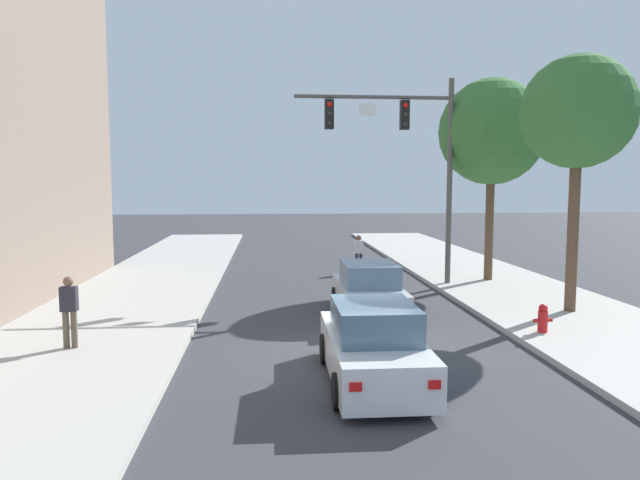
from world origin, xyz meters
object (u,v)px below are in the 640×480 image
object	(u,v)px
pedestrian_crossing_road	(359,252)
street_tree_second	(492,132)
car_lead_silver	(368,292)
traffic_signal_mast	(407,143)
pedestrian_sidewalk_left_walker	(69,308)
street_tree_nearest	(578,113)
car_following_white	(373,347)
fire_hydrant	(543,318)

from	to	relation	value
pedestrian_crossing_road	street_tree_second	size ratio (longest dim) A/B	0.21
car_lead_silver	traffic_signal_mast	bearing A→B (deg)	64.78
car_lead_silver	pedestrian_sidewalk_left_walker	xyz separation A→B (m)	(-7.38, -3.10, 0.34)
pedestrian_sidewalk_left_walker	street_tree_nearest	distance (m)	14.37
car_lead_silver	car_following_white	size ratio (longest dim) A/B	1.00
car_following_white	pedestrian_crossing_road	world-z (taller)	pedestrian_crossing_road
fire_hydrant	street_tree_nearest	size ratio (longest dim) A/B	0.10
car_following_white	fire_hydrant	xyz separation A→B (m)	(4.83, 2.91, -0.22)
car_following_white	pedestrian_crossing_road	distance (m)	13.97
fire_hydrant	street_tree_second	distance (m)	9.66
pedestrian_crossing_road	fire_hydrant	world-z (taller)	pedestrian_crossing_road
pedestrian_sidewalk_left_walker	street_tree_second	distance (m)	16.12
street_tree_second	car_following_white	bearing A→B (deg)	-120.73
traffic_signal_mast	fire_hydrant	xyz separation A→B (m)	(1.80, -7.30, -4.80)
pedestrian_sidewalk_left_walker	car_lead_silver	bearing A→B (deg)	22.81
car_lead_silver	pedestrian_sidewalk_left_walker	world-z (taller)	pedestrian_sidewalk_left_walker
car_lead_silver	fire_hydrant	distance (m)	4.80
street_tree_nearest	fire_hydrant	bearing A→B (deg)	-130.05
car_lead_silver	fire_hydrant	bearing A→B (deg)	-34.12
car_following_white	street_tree_second	xyz separation A→B (m)	(6.44, 10.84, 5.06)
street_tree_nearest	street_tree_second	world-z (taller)	street_tree_second
traffic_signal_mast	car_lead_silver	size ratio (longest dim) A/B	1.76
pedestrian_crossing_road	street_tree_nearest	size ratio (longest dim) A/B	0.22
traffic_signal_mast	street_tree_nearest	distance (m)	6.26
pedestrian_sidewalk_left_walker	pedestrian_crossing_road	world-z (taller)	pedestrian_sidewalk_left_walker
car_lead_silver	pedestrian_crossing_road	world-z (taller)	pedestrian_crossing_road
pedestrian_sidewalk_left_walker	fire_hydrant	xyz separation A→B (m)	(11.34, 0.41, -0.56)
car_lead_silver	fire_hydrant	size ratio (longest dim) A/B	5.91
fire_hydrant	street_tree_second	bearing A→B (deg)	78.49
car_following_white	street_tree_second	world-z (taller)	street_tree_second
car_lead_silver	car_following_white	xyz separation A→B (m)	(-0.86, -5.59, 0.00)
car_following_white	fire_hydrant	bearing A→B (deg)	31.04
traffic_signal_mast	pedestrian_sidewalk_left_walker	bearing A→B (deg)	-141.07
pedestrian_crossing_road	street_tree_second	distance (m)	7.34
car_following_white	pedestrian_sidewalk_left_walker	xyz separation A→B (m)	(-6.52, 2.49, 0.34)
pedestrian_sidewalk_left_walker	car_following_white	bearing A→B (deg)	-20.92
car_following_white	car_lead_silver	bearing A→B (deg)	81.26
traffic_signal_mast	fire_hydrant	distance (m)	8.92
car_lead_silver	street_tree_nearest	xyz separation A→B (m)	(5.90, -0.38, 5.12)
pedestrian_crossing_road	traffic_signal_mast	bearing A→B (deg)	-71.92
traffic_signal_mast	car_lead_silver	world-z (taller)	traffic_signal_mast
street_tree_nearest	street_tree_second	distance (m)	5.64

